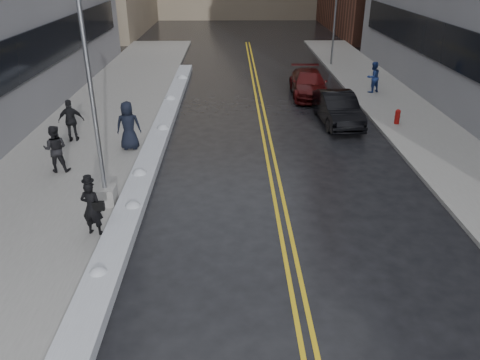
{
  "coord_description": "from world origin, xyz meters",
  "views": [
    {
      "loc": [
        0.88,
        -11.78,
        7.62
      ],
      "look_at": [
        1.13,
        1.35,
        1.3
      ],
      "focal_mm": 35.0,
      "sensor_mm": 36.0,
      "label": 1
    }
  ],
  "objects_px": {
    "lamppost": "(98,136)",
    "pedestrian_fedora": "(92,208)",
    "pedestrian_c": "(128,126)",
    "car_black": "(338,109)",
    "fire_hydrant": "(398,116)",
    "pedestrian_b": "(55,149)",
    "car_maroon": "(309,84)",
    "traffic_signal": "(335,19)",
    "pedestrian_d": "(71,121)",
    "pedestrian_east": "(373,77)"
  },
  "relations": [
    {
      "from": "pedestrian_c",
      "to": "car_black",
      "type": "bearing_deg",
      "value": -166.81
    },
    {
      "from": "pedestrian_fedora",
      "to": "car_black",
      "type": "bearing_deg",
      "value": -122.24
    },
    {
      "from": "pedestrian_fedora",
      "to": "pedestrian_c",
      "type": "xyz_separation_m",
      "value": [
        -0.25,
        6.77,
        0.17
      ]
    },
    {
      "from": "pedestrian_c",
      "to": "pedestrian_b",
      "type": "bearing_deg",
      "value": 36.86
    },
    {
      "from": "lamppost",
      "to": "fire_hydrant",
      "type": "xyz_separation_m",
      "value": [
        12.3,
        8.0,
        -1.98
      ]
    },
    {
      "from": "pedestrian_b",
      "to": "car_maroon",
      "type": "bearing_deg",
      "value": -139.97
    },
    {
      "from": "pedestrian_d",
      "to": "pedestrian_east",
      "type": "xyz_separation_m",
      "value": [
        15.52,
        7.93,
        -0.03
      ]
    },
    {
      "from": "fire_hydrant",
      "to": "pedestrian_b",
      "type": "relative_size",
      "value": 0.4
    },
    {
      "from": "pedestrian_b",
      "to": "pedestrian_c",
      "type": "bearing_deg",
      "value": -140.06
    },
    {
      "from": "lamppost",
      "to": "pedestrian_d",
      "type": "distance_m",
      "value": 6.76
    },
    {
      "from": "pedestrian_east",
      "to": "car_black",
      "type": "relative_size",
      "value": 0.39
    },
    {
      "from": "pedestrian_east",
      "to": "car_black",
      "type": "height_order",
      "value": "pedestrian_east"
    },
    {
      "from": "pedestrian_b",
      "to": "pedestrian_east",
      "type": "xyz_separation_m",
      "value": [
        15.12,
        11.2,
        -0.0
      ]
    },
    {
      "from": "pedestrian_b",
      "to": "pedestrian_d",
      "type": "height_order",
      "value": "pedestrian_d"
    },
    {
      "from": "lamppost",
      "to": "pedestrian_fedora",
      "type": "relative_size",
      "value": 4.44
    },
    {
      "from": "traffic_signal",
      "to": "pedestrian_c",
      "type": "relative_size",
      "value": 2.9
    },
    {
      "from": "traffic_signal",
      "to": "car_maroon",
      "type": "bearing_deg",
      "value": -109.86
    },
    {
      "from": "fire_hydrant",
      "to": "pedestrian_c",
      "type": "bearing_deg",
      "value": -166.17
    },
    {
      "from": "pedestrian_c",
      "to": "car_black",
      "type": "xyz_separation_m",
      "value": [
        9.6,
        3.61,
        -0.42
      ]
    },
    {
      "from": "traffic_signal",
      "to": "pedestrian_fedora",
      "type": "distance_m",
      "value": 26.66
    },
    {
      "from": "fire_hydrant",
      "to": "pedestrian_c",
      "type": "relative_size",
      "value": 0.35
    },
    {
      "from": "lamppost",
      "to": "pedestrian_fedora",
      "type": "distance_m",
      "value": 2.39
    },
    {
      "from": "fire_hydrant",
      "to": "pedestrian_d",
      "type": "bearing_deg",
      "value": -172.31
    },
    {
      "from": "pedestrian_c",
      "to": "car_black",
      "type": "height_order",
      "value": "pedestrian_c"
    },
    {
      "from": "lamppost",
      "to": "car_black",
      "type": "bearing_deg",
      "value": 42.11
    },
    {
      "from": "lamppost",
      "to": "pedestrian_b",
      "type": "relative_size",
      "value": 4.19
    },
    {
      "from": "traffic_signal",
      "to": "car_maroon",
      "type": "xyz_separation_m",
      "value": [
        -3.0,
        -8.31,
        -2.67
      ]
    },
    {
      "from": "traffic_signal",
      "to": "pedestrian_fedora",
      "type": "height_order",
      "value": "traffic_signal"
    },
    {
      "from": "fire_hydrant",
      "to": "pedestrian_east",
      "type": "distance_m",
      "value": 5.92
    },
    {
      "from": "fire_hydrant",
      "to": "pedestrian_fedora",
      "type": "height_order",
      "value": "pedestrian_fedora"
    },
    {
      "from": "pedestrian_b",
      "to": "pedestrian_c",
      "type": "xyz_separation_m",
      "value": [
        2.31,
        2.25,
        0.12
      ]
    },
    {
      "from": "fire_hydrant",
      "to": "car_black",
      "type": "relative_size",
      "value": 0.16
    },
    {
      "from": "lamppost",
      "to": "traffic_signal",
      "type": "distance_m",
      "value": 24.98
    },
    {
      "from": "pedestrian_d",
      "to": "car_maroon",
      "type": "relative_size",
      "value": 0.37
    },
    {
      "from": "pedestrian_d",
      "to": "pedestrian_b",
      "type": "bearing_deg",
      "value": 88.29
    },
    {
      "from": "traffic_signal",
      "to": "pedestrian_b",
      "type": "relative_size",
      "value": 3.3
    },
    {
      "from": "pedestrian_b",
      "to": "car_black",
      "type": "bearing_deg",
      "value": -158.13
    },
    {
      "from": "lamppost",
      "to": "fire_hydrant",
      "type": "height_order",
      "value": "lamppost"
    },
    {
      "from": "fire_hydrant",
      "to": "car_black",
      "type": "xyz_separation_m",
      "value": [
        -2.84,
        0.55,
        0.22
      ]
    },
    {
      "from": "lamppost",
      "to": "pedestrian_c",
      "type": "relative_size",
      "value": 3.69
    },
    {
      "from": "lamppost",
      "to": "car_maroon",
      "type": "bearing_deg",
      "value": 57.27
    },
    {
      "from": "pedestrian_c",
      "to": "pedestrian_d",
      "type": "distance_m",
      "value": 2.89
    },
    {
      "from": "pedestrian_fedora",
      "to": "car_black",
      "type": "relative_size",
      "value": 0.37
    },
    {
      "from": "pedestrian_fedora",
      "to": "pedestrian_b",
      "type": "distance_m",
      "value": 5.19
    },
    {
      "from": "pedestrian_c",
      "to": "traffic_signal",
      "type": "bearing_deg",
      "value": -132.42
    },
    {
      "from": "pedestrian_east",
      "to": "pedestrian_b",
      "type": "bearing_deg",
      "value": 8.59
    },
    {
      "from": "lamppost",
      "to": "pedestrian_fedora",
      "type": "bearing_deg",
      "value": -86.88
    },
    {
      "from": "pedestrian_fedora",
      "to": "car_maroon",
      "type": "relative_size",
      "value": 0.34
    },
    {
      "from": "lamppost",
      "to": "traffic_signal",
      "type": "height_order",
      "value": "lamppost"
    },
    {
      "from": "fire_hydrant",
      "to": "car_maroon",
      "type": "distance_m",
      "value": 6.68
    }
  ]
}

